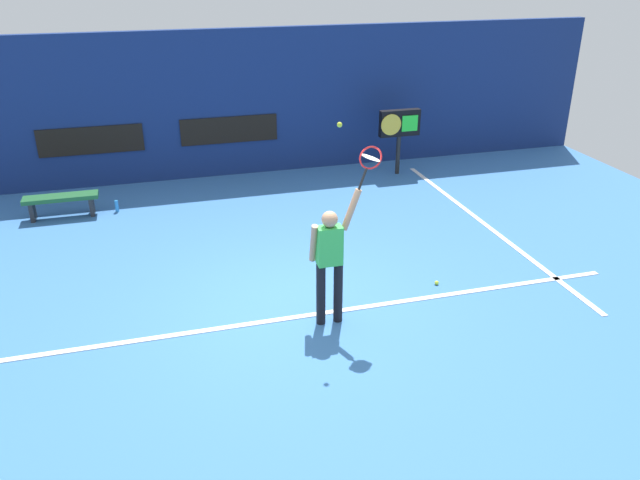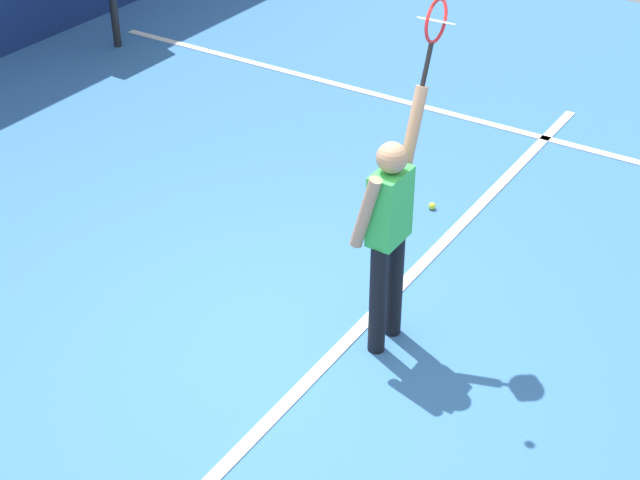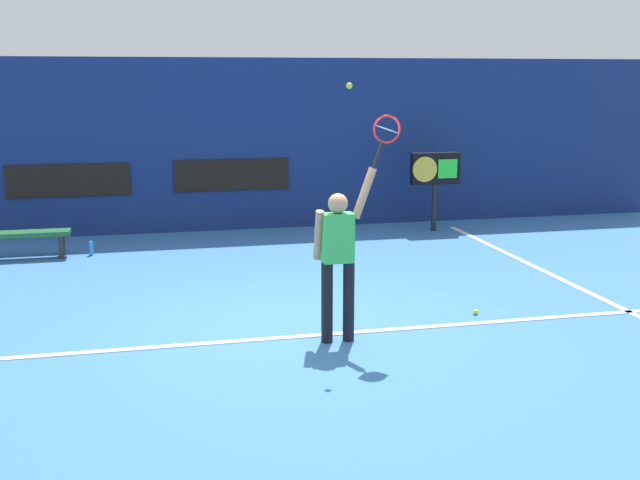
% 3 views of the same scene
% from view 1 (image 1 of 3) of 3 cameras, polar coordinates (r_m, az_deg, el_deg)
% --- Properties ---
extents(ground_plane, '(18.00, 18.00, 0.00)m').
position_cam_1_polar(ground_plane, '(9.43, -2.28, -5.97)').
color(ground_plane, '#3870B2').
extents(back_wall, '(18.00, 0.20, 3.28)m').
position_cam_1_polar(back_wall, '(14.72, -8.37, 12.02)').
color(back_wall, navy).
rests_on(back_wall, ground_plane).
extents(sponsor_banner_center, '(2.20, 0.03, 0.60)m').
position_cam_1_polar(sponsor_banner_center, '(14.74, -8.17, 9.80)').
color(sponsor_banner_center, black).
extents(sponsor_banner_portside, '(2.20, 0.03, 0.60)m').
position_cam_1_polar(sponsor_banner_portside, '(14.67, -19.95, 8.42)').
color(sponsor_banner_portside, black).
extents(court_baseline, '(10.00, 0.10, 0.01)m').
position_cam_1_polar(court_baseline, '(9.17, -1.80, -6.92)').
color(court_baseline, white).
rests_on(court_baseline, ground_plane).
extents(court_sideline, '(0.10, 7.00, 0.01)m').
position_cam_1_polar(court_sideline, '(12.58, 14.59, 1.42)').
color(court_sideline, white).
rests_on(court_sideline, ground_plane).
extents(tennis_player, '(0.68, 0.31, 1.97)m').
position_cam_1_polar(tennis_player, '(8.57, 0.89, -1.61)').
color(tennis_player, black).
rests_on(tennis_player, ground_plane).
extents(tennis_racket, '(0.40, 0.27, 0.63)m').
position_cam_1_polar(tennis_racket, '(8.23, 4.51, 7.18)').
color(tennis_racket, black).
extents(tennis_ball, '(0.07, 0.07, 0.07)m').
position_cam_1_polar(tennis_ball, '(7.94, 1.77, 10.35)').
color(tennis_ball, '#CCE033').
extents(scoreboard_clock, '(0.96, 0.20, 1.51)m').
position_cam_1_polar(scoreboard_clock, '(14.79, 7.17, 10.21)').
color(scoreboard_clock, black).
rests_on(scoreboard_clock, ground_plane).
extents(court_bench, '(1.40, 0.36, 0.45)m').
position_cam_1_polar(court_bench, '(13.38, -22.29, 3.28)').
color(court_bench, '#1E592D').
rests_on(court_bench, ground_plane).
extents(water_bottle, '(0.07, 0.07, 0.24)m').
position_cam_1_polar(water_bottle, '(13.36, -17.85, 2.93)').
color(water_bottle, '#338CD8').
rests_on(water_bottle, ground_plane).
extents(spare_ball, '(0.07, 0.07, 0.07)m').
position_cam_1_polar(spare_ball, '(10.15, 10.47, -3.81)').
color(spare_ball, '#CCE033').
rests_on(spare_ball, ground_plane).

